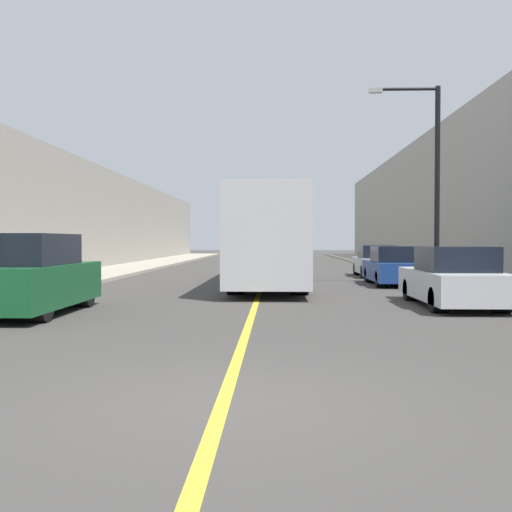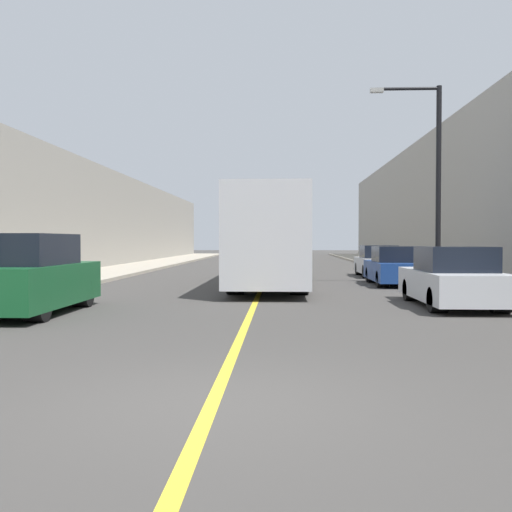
{
  "view_description": "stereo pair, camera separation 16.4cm",
  "coord_description": "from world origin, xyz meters",
  "px_view_note": "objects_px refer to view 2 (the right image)",
  "views": [
    {
      "loc": [
        0.57,
        -6.22,
        1.73
      ],
      "look_at": [
        -0.1,
        13.2,
        1.22
      ],
      "focal_mm": 42.0,
      "sensor_mm": 36.0,
      "label": 1
    },
    {
      "loc": [
        0.73,
        -6.21,
        1.73
      ],
      "look_at": [
        -0.1,
        13.2,
        1.22
      ],
      "focal_mm": 42.0,
      "sensor_mm": 36.0,
      "label": 2
    }
  ],
  "objects_px": {
    "car_right_far": "(378,263)",
    "street_lamp_right": "(432,170)",
    "car_right_mid": "(396,268)",
    "parked_suv_left": "(30,277)",
    "bus": "(270,237)",
    "car_right_near": "(453,280)"
  },
  "relations": [
    {
      "from": "car_right_far",
      "to": "street_lamp_right",
      "type": "bearing_deg",
      "value": -77.92
    },
    {
      "from": "car_right_mid",
      "to": "car_right_far",
      "type": "height_order",
      "value": "car_right_mid"
    },
    {
      "from": "parked_suv_left",
      "to": "street_lamp_right",
      "type": "relative_size",
      "value": 0.62
    },
    {
      "from": "car_right_far",
      "to": "street_lamp_right",
      "type": "distance_m",
      "value": 6.74
    },
    {
      "from": "car_right_mid",
      "to": "car_right_far",
      "type": "relative_size",
      "value": 1.04
    },
    {
      "from": "car_right_mid",
      "to": "car_right_far",
      "type": "distance_m",
      "value": 5.38
    },
    {
      "from": "parked_suv_left",
      "to": "car_right_mid",
      "type": "distance_m",
      "value": 14.09
    },
    {
      "from": "bus",
      "to": "car_right_near",
      "type": "height_order",
      "value": "bus"
    },
    {
      "from": "car_right_near",
      "to": "car_right_mid",
      "type": "height_order",
      "value": "car_right_near"
    },
    {
      "from": "parked_suv_left",
      "to": "street_lamp_right",
      "type": "bearing_deg",
      "value": 39.18
    },
    {
      "from": "car_right_far",
      "to": "street_lamp_right",
      "type": "xyz_separation_m",
      "value": [
        1.17,
        -5.47,
        3.76
      ]
    },
    {
      "from": "bus",
      "to": "car_right_near",
      "type": "distance_m",
      "value": 8.81
    },
    {
      "from": "parked_suv_left",
      "to": "street_lamp_right",
      "type": "distance_m",
      "value": 15.45
    },
    {
      "from": "parked_suv_left",
      "to": "car_right_mid",
      "type": "relative_size",
      "value": 1.07
    },
    {
      "from": "car_right_far",
      "to": "car_right_mid",
      "type": "bearing_deg",
      "value": -91.71
    },
    {
      "from": "car_right_near",
      "to": "street_lamp_right",
      "type": "xyz_separation_m",
      "value": [
        1.3,
        7.48,
        3.73
      ]
    },
    {
      "from": "car_right_far",
      "to": "street_lamp_right",
      "type": "relative_size",
      "value": 0.56
    },
    {
      "from": "parked_suv_left",
      "to": "car_right_near",
      "type": "distance_m",
      "value": 10.55
    },
    {
      "from": "car_right_near",
      "to": "street_lamp_right",
      "type": "height_order",
      "value": "street_lamp_right"
    },
    {
      "from": "parked_suv_left",
      "to": "car_right_far",
      "type": "relative_size",
      "value": 1.11
    },
    {
      "from": "parked_suv_left",
      "to": "car_right_far",
      "type": "xyz_separation_m",
      "value": [
        10.48,
        14.97,
        -0.2
      ]
    },
    {
      "from": "car_right_near",
      "to": "parked_suv_left",
      "type": "bearing_deg",
      "value": -168.99
    }
  ]
}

